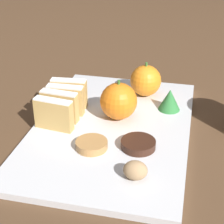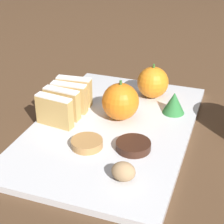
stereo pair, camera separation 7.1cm
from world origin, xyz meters
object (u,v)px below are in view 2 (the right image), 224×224
Objects in this scene: orange_far at (153,82)px; orange_near at (120,102)px; chocolate_cookie at (133,146)px; walnut at (123,171)px.

orange_near is at bearing -107.36° from orange_far.
orange_far is at bearing 95.30° from chocolate_cookie.
orange_far is 2.03× the size of walnut.
orange_near is 0.12m from orange_far.
walnut is at bearing -83.64° from chocolate_cookie.
chocolate_cookie is (0.02, -0.21, -0.03)m from orange_far.
chocolate_cookie is (-0.01, 0.09, -0.01)m from walnut.
chocolate_cookie is (0.06, -0.10, -0.03)m from orange_near.
orange_near is 0.20m from walnut.
orange_far is at bearing 95.60° from walnut.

